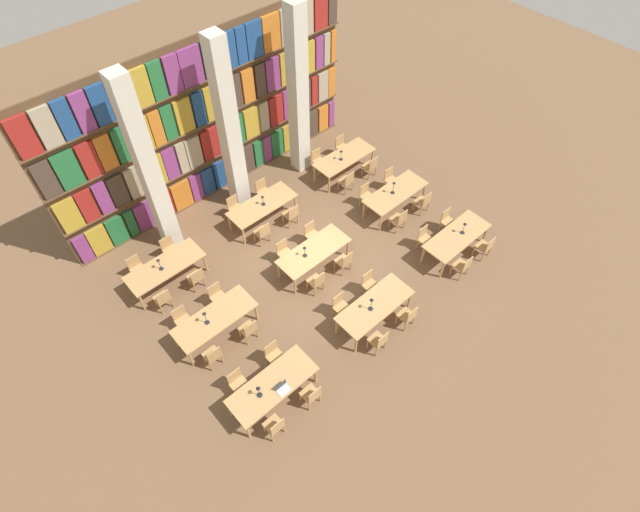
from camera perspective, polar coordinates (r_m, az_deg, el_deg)
name	(u,v)px	position (r m, az deg, el deg)	size (l,w,h in m)	color
ground_plane	(315,265)	(15.57, -0.62, -1.08)	(40.00, 40.00, 0.00)	brown
bookshelf_bank	(210,122)	(16.73, -12.43, 14.71)	(10.83, 0.35, 5.50)	brown
pillar_left	(148,170)	(14.88, -19.03, 9.25)	(0.52, 0.52, 6.00)	beige
pillar_center	(229,130)	(15.76, -10.37, 14.02)	(0.52, 0.52, 6.00)	beige
pillar_right	(298,95)	(17.04, -2.54, 17.93)	(0.52, 0.52, 6.00)	beige
reading_table_0	(273,386)	(12.77, -5.44, -14.56)	(2.32, 0.92, 0.78)	tan
chair_0	(275,426)	(12.62, -5.16, -18.79)	(0.42, 0.40, 0.88)	tan
chair_1	(238,383)	(13.16, -9.35, -14.09)	(0.42, 0.40, 0.88)	tan
chair_2	(312,395)	(12.87, -0.96, -15.59)	(0.42, 0.40, 0.88)	tan
chair_3	(274,355)	(13.40, -5.27, -11.17)	(0.42, 0.40, 0.88)	tan
desk_lamp_0	(259,390)	(12.35, -7.04, -14.96)	(0.14, 0.14, 0.44)	#232328
laptop	(283,389)	(12.59, -4.27, -14.87)	(0.32, 0.22, 0.21)	silver
reading_table_1	(375,306)	(13.93, 6.27, -5.74)	(2.32, 0.92, 0.78)	tan
chair_4	(379,341)	(13.64, 6.75, -9.58)	(0.42, 0.40, 0.88)	tan
chair_5	(341,306)	(14.14, 2.37, -5.72)	(0.42, 0.40, 0.88)	tan
chair_6	(408,316)	(14.16, 10.01, -6.76)	(0.42, 0.40, 0.88)	tan
chair_7	(369,284)	(14.64, 5.67, -3.15)	(0.42, 0.40, 0.88)	tan
desk_lamp_1	(371,302)	(13.50, 5.90, -5.26)	(0.14, 0.14, 0.50)	#232328
reading_table_2	(457,237)	(15.96, 15.37, 2.10)	(2.32, 0.92, 0.78)	tan
chair_8	(463,266)	(15.56, 16.01, -1.08)	(0.42, 0.40, 0.88)	tan
chair_9	(425,238)	(16.01, 11.87, 2.03)	(0.42, 0.40, 0.88)	tan
chair_10	(485,247)	(16.27, 18.38, 1.03)	(0.42, 0.40, 0.88)	tan
chair_11	(447,220)	(16.69, 14.35, 3.97)	(0.42, 0.40, 0.88)	tan
desk_lamp_2	(464,226)	(15.80, 16.18, 3.30)	(0.14, 0.14, 0.46)	#232328
reading_table_3	(215,319)	(13.92, -11.92, -7.09)	(2.32, 0.92, 0.78)	tan
chair_12	(213,355)	(13.63, -12.13, -11.05)	(0.42, 0.40, 0.88)	tan
chair_13	(182,319)	(14.40, -15.47, -6.98)	(0.42, 0.40, 0.88)	tan
chair_14	(249,329)	(13.86, -8.14, -8.31)	(0.42, 0.40, 0.88)	tan
chair_15	(217,296)	(14.62, -11.65, -4.47)	(0.42, 0.40, 0.88)	tan
desk_lamp_3	(205,316)	(13.53, -13.02, -6.68)	(0.14, 0.14, 0.50)	#232328
reading_table_4	(314,252)	(15.00, -0.73, 0.45)	(2.32, 0.92, 0.78)	tan
chair_16	(317,281)	(14.62, -0.38, -2.90)	(0.42, 0.40, 0.88)	tan
chair_17	(284,252)	(15.33, -4.10, 0.46)	(0.42, 0.40, 0.88)	tan
chair_18	(344,261)	(15.09, 2.81, -0.58)	(0.42, 0.40, 0.88)	tan
chair_19	(312,234)	(15.79, -0.95, 2.57)	(0.42, 0.40, 0.88)	tan
desk_lamp_4	(305,250)	(14.60, -1.76, 0.73)	(0.14, 0.14, 0.42)	#232328
reading_table_5	(395,193)	(16.91, 8.62, 7.08)	(2.32, 0.92, 0.78)	tan
chair_20	(399,219)	(16.42, 9.04, 4.19)	(0.42, 0.40, 0.88)	tan
chair_21	(366,195)	(17.07, 5.32, 6.94)	(0.42, 0.40, 0.88)	tan
chair_22	(423,202)	(17.13, 11.73, 6.11)	(0.42, 0.40, 0.88)	tan
chair_23	(391,179)	(17.75, 8.06, 8.70)	(0.42, 0.40, 0.88)	tan
desk_lamp_5	(394,185)	(16.58, 8.43, 7.98)	(0.14, 0.14, 0.49)	#232328
reading_table_6	(165,268)	(15.32, -17.28, -1.27)	(2.32, 0.92, 0.78)	tan
chair_24	(163,299)	(14.95, -17.51, -4.67)	(0.42, 0.40, 0.88)	tan
chair_25	(137,268)	(15.89, -20.20, -1.28)	(0.42, 0.40, 0.88)	tan
chair_26	(196,277)	(15.14, -13.96, -2.40)	(0.42, 0.40, 0.88)	tan
chair_27	(169,249)	(16.07, -16.83, 0.82)	(0.42, 0.40, 0.88)	tan
desk_lamp_6	(159,262)	(15.00, -17.95, -0.69)	(0.14, 0.14, 0.45)	#232328
reading_table_7	(262,206)	(16.42, -6.62, 5.72)	(2.32, 0.92, 0.78)	tan
chair_28	(263,232)	(15.93, -6.58, 2.72)	(0.42, 0.40, 0.88)	tan
chair_29	(235,207)	(16.82, -9.71, 5.51)	(0.42, 0.40, 0.88)	tan
chair_30	(291,214)	(16.40, -3.30, 4.81)	(0.42, 0.40, 0.88)	tan
chair_31	(263,191)	(17.26, -6.51, 7.44)	(0.42, 0.40, 0.88)	tan
desk_lamp_7	(263,199)	(16.18, -6.57, 6.54)	(0.14, 0.14, 0.39)	#232328
reading_table_8	(344,158)	(18.09, 2.79, 11.10)	(2.32, 0.92, 0.78)	tan
chair_32	(347,181)	(17.53, 3.10, 8.56)	(0.42, 0.40, 0.88)	tan
chair_33	(318,160)	(18.34, -0.20, 10.91)	(0.42, 0.40, 0.88)	tan
chair_34	(371,166)	(18.19, 5.81, 10.21)	(0.42, 0.40, 0.88)	tan
chair_35	(342,146)	(18.97, 2.51, 12.43)	(0.42, 0.40, 0.88)	tan
desk_lamp_8	(341,153)	(17.73, 2.43, 11.65)	(0.14, 0.14, 0.42)	#232328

